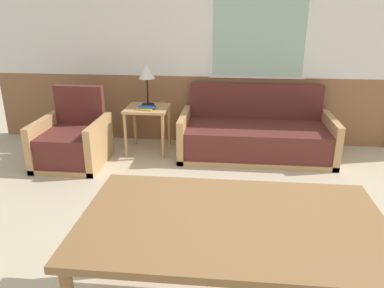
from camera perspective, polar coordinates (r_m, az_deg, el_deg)
ground_plane at (r=3.00m, az=11.44°, el=-16.86°), size 16.00×16.00×0.00m
wall_back at (r=5.05m, az=9.91°, el=14.99°), size 7.20×0.09×2.70m
couch at (r=4.80m, az=9.62°, el=1.13°), size 1.88×0.88×0.85m
armchair at (r=4.70m, az=-17.72°, el=0.20°), size 0.77×0.79×0.88m
side_table at (r=4.84m, az=-6.80°, el=4.42°), size 0.53×0.53×0.59m
table_lamp at (r=4.82m, az=-6.90°, el=10.52°), size 0.21×0.21×0.52m
book_stack at (r=4.71m, az=-6.96°, el=5.48°), size 0.22×0.18×0.03m
dining_table at (r=2.05m, az=6.08°, el=-12.99°), size 1.61×0.95×0.74m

